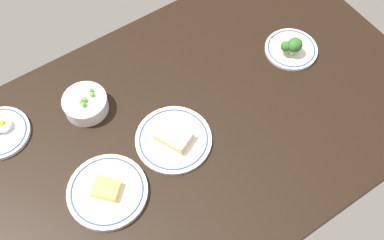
% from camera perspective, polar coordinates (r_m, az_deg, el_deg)
% --- Properties ---
extents(dining_table, '(1.46, 0.90, 0.04)m').
position_cam_1_polar(dining_table, '(1.41, -0.00, -0.83)').
color(dining_table, black).
rests_on(dining_table, ground).
extents(plate_cheese, '(0.22, 0.22, 0.04)m').
position_cam_1_polar(plate_cheese, '(1.31, -10.25, -8.50)').
color(plate_cheese, silver).
rests_on(plate_cheese, dining_table).
extents(bowl_peas, '(0.13, 0.13, 0.06)m').
position_cam_1_polar(bowl_peas, '(1.44, -12.81, 1.97)').
color(bowl_peas, silver).
rests_on(bowl_peas, dining_table).
extents(plate_broccoli, '(0.17, 0.17, 0.07)m').
position_cam_1_polar(plate_broccoli, '(1.57, 12.02, 8.55)').
color(plate_broccoli, silver).
rests_on(plate_broccoli, dining_table).
extents(plate_sandwich, '(0.22, 0.22, 0.04)m').
position_cam_1_polar(plate_sandwich, '(1.36, -2.27, -2.26)').
color(plate_sandwich, silver).
rests_on(plate_sandwich, dining_table).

